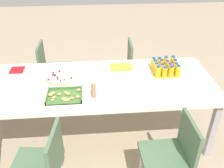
% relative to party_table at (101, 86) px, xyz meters
% --- Properties ---
extents(ground_plane, '(12.00, 12.00, 0.00)m').
position_rel_party_table_xyz_m(ground_plane, '(0.00, 0.00, -0.69)').
color(ground_plane, tan).
extents(party_table, '(2.42, 0.99, 0.74)m').
position_rel_party_table_xyz_m(party_table, '(0.00, 0.00, 0.00)').
color(party_table, silver).
rests_on(party_table, ground_plane).
extents(chair_far_left, '(0.41, 0.41, 0.83)m').
position_rel_party_table_xyz_m(chair_far_left, '(-0.58, 0.81, -0.19)').
color(chair_far_left, '#4C6B4C').
rests_on(chair_far_left, ground_plane).
extents(chair_near_right, '(0.41, 0.41, 0.83)m').
position_rel_party_table_xyz_m(chair_near_right, '(0.65, -0.85, -0.19)').
color(chair_near_right, '#4C6B4C').
rests_on(chair_near_right, ground_plane).
extents(chair_far_right, '(0.45, 0.45, 0.83)m').
position_rel_party_table_xyz_m(chair_far_right, '(0.51, 0.83, -0.19)').
color(chair_far_right, '#4C6B4C').
rests_on(chair_far_right, ground_plane).
extents(chair_near_left, '(0.41, 0.41, 0.83)m').
position_rel_party_table_xyz_m(chair_near_left, '(-0.56, -0.83, -0.19)').
color(chair_near_left, '#4C6B4C').
rests_on(chair_near_left, ground_plane).
extents(juice_bottle_0, '(0.06, 0.06, 0.14)m').
position_rel_party_table_xyz_m(juice_bottle_0, '(-0.85, -0.26, 0.12)').
color(juice_bottle_0, '#F8AF14').
rests_on(juice_bottle_0, party_table).
extents(juice_bottle_1, '(0.06, 0.06, 0.14)m').
position_rel_party_table_xyz_m(juice_bottle_1, '(-0.76, -0.26, 0.12)').
color(juice_bottle_1, '#FAAE14').
rests_on(juice_bottle_1, party_table).
extents(juice_bottle_2, '(0.06, 0.06, 0.13)m').
position_rel_party_table_xyz_m(juice_bottle_2, '(-0.69, -0.27, 0.12)').
color(juice_bottle_2, '#FAAE14').
rests_on(juice_bottle_2, party_table).
extents(juice_bottle_3, '(0.06, 0.06, 0.13)m').
position_rel_party_table_xyz_m(juice_bottle_3, '(-0.62, -0.26, 0.12)').
color(juice_bottle_3, '#F9AD14').
rests_on(juice_bottle_3, party_table).
extents(juice_bottle_4, '(0.06, 0.06, 0.14)m').
position_rel_party_table_xyz_m(juice_bottle_4, '(-0.85, -0.18, 0.12)').
color(juice_bottle_4, '#FAAF14').
rests_on(juice_bottle_4, party_table).
extents(juice_bottle_5, '(0.06, 0.06, 0.13)m').
position_rel_party_table_xyz_m(juice_bottle_5, '(-0.76, -0.19, 0.12)').
color(juice_bottle_5, '#FAAD14').
rests_on(juice_bottle_5, party_table).
extents(juice_bottle_6, '(0.05, 0.05, 0.15)m').
position_rel_party_table_xyz_m(juice_bottle_6, '(-0.69, -0.18, 0.12)').
color(juice_bottle_6, '#F8AE14').
rests_on(juice_bottle_6, party_table).
extents(juice_bottle_7, '(0.06, 0.06, 0.14)m').
position_rel_party_table_xyz_m(juice_bottle_7, '(-0.62, -0.19, 0.12)').
color(juice_bottle_7, '#FAAB14').
rests_on(juice_bottle_7, party_table).
extents(juice_bottle_8, '(0.06, 0.06, 0.14)m').
position_rel_party_table_xyz_m(juice_bottle_8, '(-0.84, -0.11, 0.12)').
color(juice_bottle_8, '#F8AF14').
rests_on(juice_bottle_8, party_table).
extents(juice_bottle_9, '(0.05, 0.05, 0.14)m').
position_rel_party_table_xyz_m(juice_bottle_9, '(-0.77, -0.10, 0.12)').
color(juice_bottle_9, '#FAAC14').
rests_on(juice_bottle_9, party_table).
extents(juice_bottle_10, '(0.06, 0.06, 0.13)m').
position_rel_party_table_xyz_m(juice_bottle_10, '(-0.68, -0.11, 0.12)').
color(juice_bottle_10, '#F9AE14').
rests_on(juice_bottle_10, party_table).
extents(juice_bottle_11, '(0.06, 0.06, 0.14)m').
position_rel_party_table_xyz_m(juice_bottle_11, '(-0.62, -0.12, 0.12)').
color(juice_bottle_11, '#FAAE14').
rests_on(juice_bottle_11, party_table).
extents(juice_bottle_12, '(0.06, 0.06, 0.14)m').
position_rel_party_table_xyz_m(juice_bottle_12, '(-0.84, -0.04, 0.12)').
color(juice_bottle_12, '#F9AF14').
rests_on(juice_bottle_12, party_table).
extents(juice_bottle_13, '(0.06, 0.06, 0.14)m').
position_rel_party_table_xyz_m(juice_bottle_13, '(-0.76, -0.03, 0.12)').
color(juice_bottle_13, '#F9AE14').
rests_on(juice_bottle_13, party_table).
extents(juice_bottle_14, '(0.06, 0.06, 0.13)m').
position_rel_party_table_xyz_m(juice_bottle_14, '(-0.69, -0.03, 0.12)').
color(juice_bottle_14, '#FAAB14').
rests_on(juice_bottle_14, party_table).
extents(juice_bottle_15, '(0.06, 0.06, 0.15)m').
position_rel_party_table_xyz_m(juice_bottle_15, '(-0.62, -0.04, 0.12)').
color(juice_bottle_15, '#FAAC14').
rests_on(juice_bottle_15, party_table).
extents(fruit_pizza, '(0.30, 0.30, 0.05)m').
position_rel_party_table_xyz_m(fruit_pizza, '(0.43, -0.11, 0.07)').
color(fruit_pizza, tan).
rests_on(fruit_pizza, party_table).
extents(snack_tray, '(0.34, 0.26, 0.04)m').
position_rel_party_table_xyz_m(snack_tray, '(0.36, 0.25, 0.07)').
color(snack_tray, '#477238').
rests_on(snack_tray, party_table).
extents(plate_stack, '(0.17, 0.17, 0.03)m').
position_rel_party_table_xyz_m(plate_stack, '(0.06, -0.13, 0.07)').
color(plate_stack, silver).
rests_on(plate_stack, party_table).
extents(napkin_stack, '(0.15, 0.15, 0.01)m').
position_rel_party_table_xyz_m(napkin_stack, '(0.94, -0.33, 0.06)').
color(napkin_stack, red).
rests_on(napkin_stack, party_table).
extents(cardboard_tube, '(0.04, 0.04, 0.15)m').
position_rel_party_table_xyz_m(cardboard_tube, '(0.08, 0.27, 0.13)').
color(cardboard_tube, '#9E7A56').
rests_on(cardboard_tube, party_table).
extents(paper_folder, '(0.26, 0.20, 0.01)m').
position_rel_party_table_xyz_m(paper_folder, '(-0.25, -0.31, 0.06)').
color(paper_folder, yellow).
rests_on(paper_folder, party_table).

